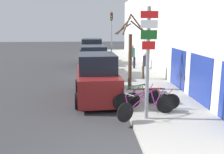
{
  "coord_description": "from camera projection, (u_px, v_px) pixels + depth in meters",
  "views": [
    {
      "loc": [
        -0.34,
        -5.04,
        3.39
      ],
      "look_at": [
        0.5,
        5.44,
        1.24
      ],
      "focal_mm": 40.0,
      "sensor_mm": 36.0,
      "label": 1
    }
  ],
  "objects": [
    {
      "name": "pedestrian_near",
      "position": [
        132.0,
        55.0,
        19.32
      ],
      "size": [
        0.47,
        0.41,
        1.82
      ],
      "rotation": [
        0.0,
        0.0,
        -0.2
      ],
      "color": "#1E2338",
      "rests_on": "sidewalk_curb"
    },
    {
      "name": "bicycle_1",
      "position": [
        143.0,
        102.0,
        9.52
      ],
      "size": [
        2.29,
        0.69,
        0.93
      ],
      "rotation": [
        0.0,
        0.0,
        1.32
      ],
      "color": "black",
      "rests_on": "sidewalk_curb"
    },
    {
      "name": "signpost",
      "position": [
        148.0,
        59.0,
        8.5
      ],
      "size": [
        0.59,
        0.15,
        3.87
      ],
      "color": "gray",
      "rests_on": "sidewalk_curb"
    },
    {
      "name": "bicycle_2",
      "position": [
        152.0,
        99.0,
        9.97
      ],
      "size": [
        2.13,
        0.6,
        0.85
      ],
      "rotation": [
        0.0,
        0.0,
        1.36
      ],
      "color": "black",
      "rests_on": "sidewalk_curb"
    },
    {
      "name": "bicycle_3",
      "position": [
        137.0,
        97.0,
        10.16
      ],
      "size": [
        2.07,
        1.03,
        0.92
      ],
      "rotation": [
        0.0,
        0.0,
        2.02
      ],
      "color": "black",
      "rests_on": "sidewalk_curb"
    },
    {
      "name": "street_tree",
      "position": [
        130.0,
        54.0,
        12.75
      ],
      "size": [
        1.59,
        1.15,
        3.85
      ],
      "color": "#4C3828",
      "rests_on": "sidewalk_curb"
    },
    {
      "name": "parked_car_1",
      "position": [
        93.0,
        63.0,
        16.86
      ],
      "size": [
        2.17,
        4.86,
        2.11
      ],
      "rotation": [
        0.0,
        0.0,
        0.05
      ],
      "color": "#B2B7BC",
      "rests_on": "ground"
    },
    {
      "name": "sidewalk_curb",
      "position": [
        130.0,
        69.0,
        19.49
      ],
      "size": [
        3.2,
        32.0,
        0.15
      ],
      "color": "#9E9B93",
      "rests_on": "ground"
    },
    {
      "name": "building_facade",
      "position": [
        153.0,
        28.0,
        18.91
      ],
      "size": [
        0.23,
        32.0,
        6.5
      ],
      "color": "silver",
      "rests_on": "ground"
    },
    {
      "name": "ground_plane",
      "position": [
        97.0,
        78.0,
        16.57
      ],
      "size": [
        80.0,
        80.0,
        0.0
      ],
      "primitive_type": "plane",
      "color": "#333335"
    },
    {
      "name": "pedestrian_far",
      "position": [
        146.0,
        63.0,
        15.42
      ],
      "size": [
        0.44,
        0.37,
        1.68
      ],
      "rotation": [
        0.0,
        0.0,
        3.11
      ],
      "color": "#4C3D2D",
      "rests_on": "sidewalk_curb"
    },
    {
      "name": "parked_car_2",
      "position": [
        92.0,
        53.0,
        22.17
      ],
      "size": [
        2.15,
        4.64,
        2.31
      ],
      "rotation": [
        0.0,
        0.0,
        -0.02
      ],
      "color": "black",
      "rests_on": "ground"
    },
    {
      "name": "traffic_light",
      "position": [
        112.0,
        30.0,
        21.71
      ],
      "size": [
        0.2,
        0.3,
        4.5
      ],
      "color": "gray",
      "rests_on": "sidewalk_curb"
    },
    {
      "name": "parked_car_0",
      "position": [
        97.0,
        79.0,
        11.58
      ],
      "size": [
        2.19,
        4.45,
        2.16
      ],
      "rotation": [
        0.0,
        0.0,
        0.05
      ],
      "color": "maroon",
      "rests_on": "ground"
    },
    {
      "name": "bicycle_0",
      "position": [
        145.0,
        106.0,
        9.02
      ],
      "size": [
        2.21,
        1.35,
        0.96
      ],
      "rotation": [
        0.0,
        0.0,
        2.11
      ],
      "color": "black",
      "rests_on": "sidewalk_curb"
    }
  ]
}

